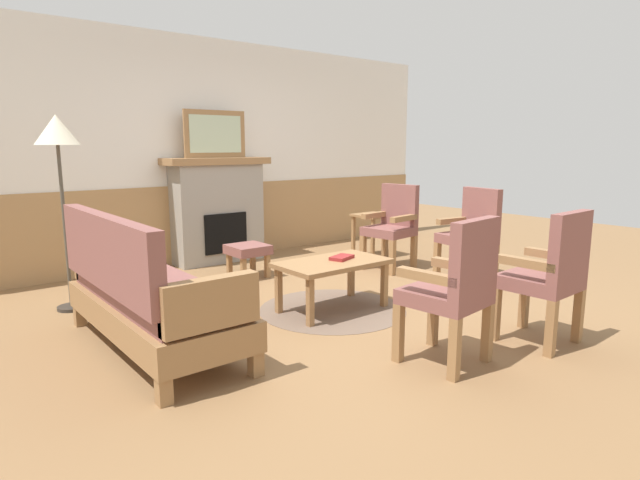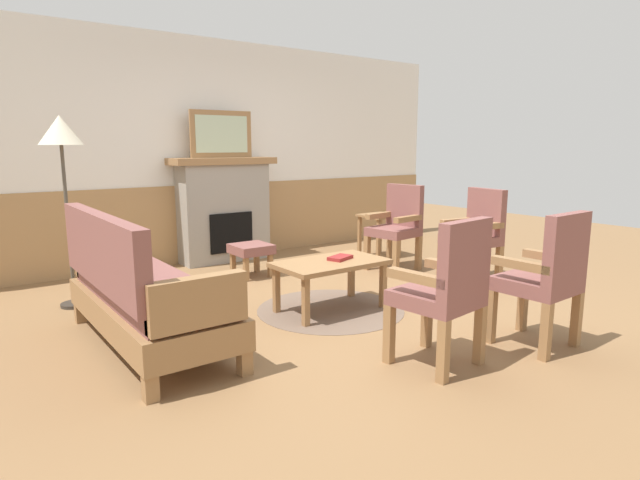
# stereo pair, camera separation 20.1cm
# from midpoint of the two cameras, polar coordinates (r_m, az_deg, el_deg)

# --- Properties ---
(ground_plane) EXTENTS (14.00, 14.00, 0.00)m
(ground_plane) POSITION_cam_midpoint_polar(r_m,az_deg,el_deg) (4.80, 3.72, -7.08)
(ground_plane) COLOR olive
(wall_back) EXTENTS (7.20, 0.14, 2.70)m
(wall_back) POSITION_cam_midpoint_polar(r_m,az_deg,el_deg) (6.77, -10.67, 9.08)
(wall_back) COLOR white
(wall_back) RESTS_ON ground_plane
(fireplace) EXTENTS (1.30, 0.44, 1.28)m
(fireplace) POSITION_cam_midpoint_polar(r_m,az_deg,el_deg) (6.59, -9.53, 3.35)
(fireplace) COLOR gray
(fireplace) RESTS_ON ground_plane
(framed_picture) EXTENTS (0.80, 0.04, 0.56)m
(framed_picture) POSITION_cam_midpoint_polar(r_m,az_deg,el_deg) (6.55, -9.77, 11.26)
(framed_picture) COLOR olive
(framed_picture) RESTS_ON fireplace
(couch) EXTENTS (0.70, 1.80, 0.98)m
(couch) POSITION_cam_midpoint_polar(r_m,az_deg,el_deg) (3.91, -17.32, -5.52)
(couch) COLOR olive
(couch) RESTS_ON ground_plane
(coffee_table) EXTENTS (0.96, 0.56, 0.44)m
(coffee_table) POSITION_cam_midpoint_polar(r_m,az_deg,el_deg) (4.57, 2.43, -2.95)
(coffee_table) COLOR olive
(coffee_table) RESTS_ON ground_plane
(round_rug) EXTENTS (1.29, 1.29, 0.01)m
(round_rug) POSITION_cam_midpoint_polar(r_m,az_deg,el_deg) (4.67, 2.39, -7.53)
(round_rug) COLOR brown
(round_rug) RESTS_ON ground_plane
(book_on_table) EXTENTS (0.25, 0.20, 0.03)m
(book_on_table) POSITION_cam_midpoint_polar(r_m,az_deg,el_deg) (4.62, 3.45, -1.93)
(book_on_table) COLOR maroon
(book_on_table) RESTS_ON coffee_table
(footstool) EXTENTS (0.40, 0.40, 0.36)m
(footstool) POSITION_cam_midpoint_polar(r_m,az_deg,el_deg) (5.79, -6.48, -1.20)
(footstool) COLOR olive
(footstool) RESTS_ON ground_plane
(armchair_near_fireplace) EXTENTS (0.54, 0.54, 0.98)m
(armchair_near_fireplace) POSITION_cam_midpoint_polar(r_m,az_deg,el_deg) (5.79, 17.55, 0.94)
(armchair_near_fireplace) COLOR olive
(armchair_near_fireplace) RESTS_ON ground_plane
(armchair_by_window_left) EXTENTS (0.54, 0.54, 0.98)m
(armchair_by_window_left) POSITION_cam_midpoint_polar(r_m,az_deg,el_deg) (6.15, 9.33, 1.80)
(armchair_by_window_left) COLOR olive
(armchair_by_window_left) RESTS_ON ground_plane
(armchair_front_left) EXTENTS (0.50, 0.50, 0.98)m
(armchair_front_left) POSITION_cam_midpoint_polar(r_m,az_deg,el_deg) (4.05, 24.68, -3.37)
(armchair_front_left) COLOR olive
(armchair_front_left) RESTS_ON ground_plane
(armchair_front_center) EXTENTS (0.53, 0.53, 0.98)m
(armchair_front_center) POSITION_cam_midpoint_polar(r_m,az_deg,el_deg) (3.48, 15.13, -4.91)
(armchair_front_center) COLOR olive
(armchair_front_center) RESTS_ON ground_plane
(side_table) EXTENTS (0.44, 0.44, 0.55)m
(side_table) POSITION_cam_midpoint_polar(r_m,az_deg,el_deg) (6.83, 7.30, 1.80)
(side_table) COLOR olive
(side_table) RESTS_ON ground_plane
(floor_lamp_by_couch) EXTENTS (0.36, 0.36, 1.68)m
(floor_lamp_by_couch) POSITION_cam_midpoint_polar(r_m,az_deg,el_deg) (5.02, -25.25, 9.55)
(floor_lamp_by_couch) COLOR #332D28
(floor_lamp_by_couch) RESTS_ON ground_plane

